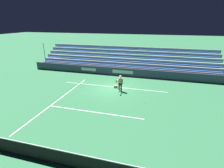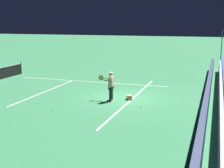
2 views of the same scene
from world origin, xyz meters
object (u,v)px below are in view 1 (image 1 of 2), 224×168
ball_box_cardboard (116,86)px  tennis_ball_midcourt (145,103)px  tennis_ball_far_right (79,92)px  tennis_player (120,83)px  tennis_ball_on_baseline (131,85)px  tennis_ball_toward_net (132,109)px  tennis_ball_stray_back (86,95)px  tennis_net (54,156)px  tennis_ball_by_box (84,85)px

ball_box_cardboard → tennis_ball_midcourt: bearing=138.3°
ball_box_cardboard → tennis_ball_far_right: (3.38, 2.36, -0.10)m
ball_box_cardboard → tennis_ball_midcourt: size_ratio=6.06×
tennis_player → tennis_ball_on_baseline: 2.35m
tennis_player → tennis_ball_far_right: 4.43m
tennis_ball_toward_net → tennis_ball_on_baseline: size_ratio=1.00×
ball_box_cardboard → tennis_ball_stray_back: (2.29, 2.97, -0.10)m
tennis_player → tennis_ball_stray_back: tennis_player is taller
ball_box_cardboard → tennis_ball_far_right: size_ratio=6.06×
ball_box_cardboard → tennis_ball_toward_net: bearing=119.8°
tennis_ball_midcourt → tennis_net: tennis_net is taller
tennis_net → tennis_ball_toward_net: bearing=-113.1°
tennis_ball_midcourt → tennis_ball_by_box: same height
tennis_ball_stray_back → tennis_ball_midcourt: size_ratio=1.00×
tennis_ball_on_baseline → ball_box_cardboard: bearing=35.2°
tennis_ball_far_right → tennis_ball_stray_back: (-1.09, 0.61, 0.00)m
tennis_ball_far_right → tennis_ball_midcourt: size_ratio=1.00×
ball_box_cardboard → tennis_ball_by_box: 3.66m
tennis_ball_on_baseline → tennis_ball_toward_net: bearing=100.8°
ball_box_cardboard → tennis_net: tennis_net is taller
ball_box_cardboard → tennis_net: size_ratio=0.04×
tennis_player → tennis_ball_midcourt: (-2.85, 2.25, -0.86)m
ball_box_cardboard → tennis_ball_stray_back: 3.75m
tennis_ball_far_right → tennis_ball_on_baseline: same height
tennis_player → tennis_ball_on_baseline: bearing=-112.2°
ball_box_cardboard → tennis_ball_toward_net: ball_box_cardboard is taller
tennis_ball_stray_back → tennis_ball_toward_net: bearing=161.5°
tennis_ball_toward_net → tennis_ball_midcourt: same height
tennis_ball_on_baseline → tennis_ball_by_box: 5.40m
tennis_ball_stray_back → ball_box_cardboard: bearing=-127.6°
tennis_ball_far_right → tennis_ball_toward_net: (-6.02, 2.26, 0.00)m
ball_box_cardboard → tennis_ball_toward_net: 5.33m
ball_box_cardboard → tennis_ball_by_box: (3.64, 0.40, -0.10)m
tennis_ball_far_right → tennis_ball_on_baseline: (-4.93, -3.46, 0.00)m
tennis_ball_stray_back → tennis_ball_midcourt: bearing=178.0°
tennis_player → tennis_ball_by_box: bearing=-7.0°
tennis_ball_midcourt → tennis_net: bearing=65.1°
tennis_ball_on_baseline → tennis_ball_midcourt: (-2.02, 4.27, 0.00)m
tennis_ball_on_baseline → tennis_ball_by_box: size_ratio=1.00×
tennis_ball_toward_net → tennis_ball_far_right: bearing=-20.6°
tennis_player → tennis_ball_stray_back: size_ratio=25.98×
tennis_player → tennis_ball_far_right: size_ratio=25.98×
tennis_ball_on_baseline → tennis_ball_by_box: bearing=16.0°
tennis_ball_far_right → tennis_ball_by_box: same height
tennis_player → tennis_ball_toward_net: bearing=117.4°
tennis_ball_on_baseline → tennis_ball_midcourt: size_ratio=1.00×
tennis_player → tennis_ball_on_baseline: size_ratio=25.98×
ball_box_cardboard → tennis_net: (0.32, 11.56, 0.36)m
tennis_ball_by_box → tennis_ball_toward_net: bearing=146.1°
tennis_ball_far_right → tennis_net: 9.71m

